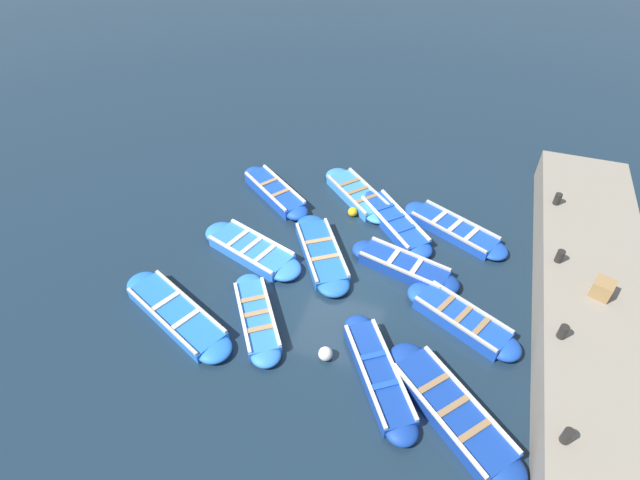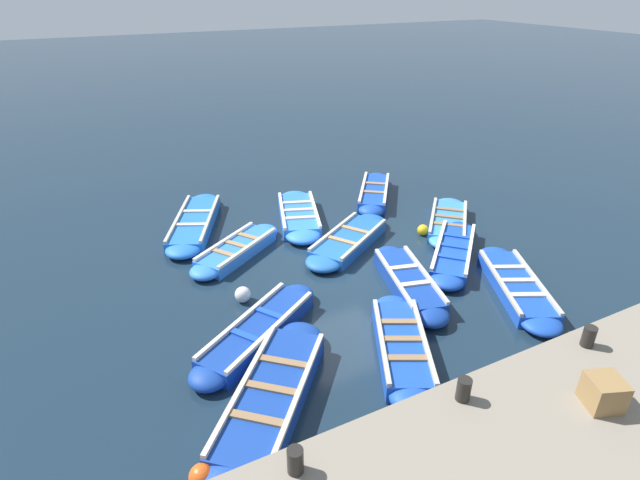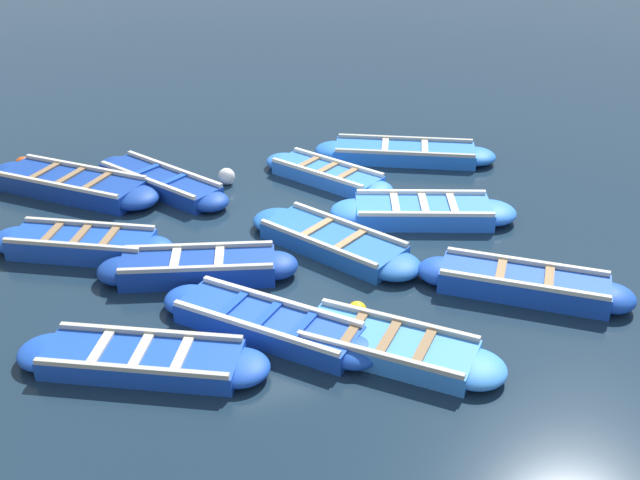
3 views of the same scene
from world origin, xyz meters
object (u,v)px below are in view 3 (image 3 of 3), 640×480
at_px(boat_end_of_row, 388,346).
at_px(boat_stern_in, 71,185).
at_px(boat_inner_gap, 333,242).
at_px(boat_tucked, 404,153).
at_px(boat_alongside, 142,360).
at_px(boat_centre, 423,212).
at_px(buoy_orange_near, 227,176).
at_px(boat_near_quay, 268,324).
at_px(boat_mid_row, 161,182).
at_px(boat_outer_left, 523,284).
at_px(boat_far_corner, 198,268).
at_px(boat_outer_right, 327,175).
at_px(boat_broadside, 82,244).
at_px(buoy_yellow_far, 357,311).
at_px(buoy_white_drifting, 24,165).

relative_size(boat_end_of_row, boat_stern_in, 0.84).
bearing_deg(boat_inner_gap, boat_tucked, 49.30).
height_order(boat_alongside, boat_centre, boat_centre).
bearing_deg(buoy_orange_near, boat_end_of_row, -81.89).
height_order(boat_inner_gap, boat_near_quay, boat_near_quay).
distance_m(boat_mid_row, boat_alongside, 5.79).
distance_m(boat_mid_row, boat_outer_left, 7.50).
distance_m(boat_mid_row, boat_far_corner, 3.61).
bearing_deg(boat_end_of_row, boat_outer_right, 79.20).
distance_m(boat_near_quay, buoy_orange_near, 5.34).
relative_size(boat_mid_row, boat_tucked, 0.84).
height_order(boat_stern_in, boat_outer_left, boat_stern_in).
height_order(boat_broadside, buoy_yellow_far, boat_broadside).
bearing_deg(buoy_orange_near, boat_far_corner, -109.48).
bearing_deg(buoy_white_drifting, boat_stern_in, -56.46).
relative_size(boat_broadside, boat_outer_right, 1.08).
distance_m(boat_broadside, boat_near_quay, 4.06).
bearing_deg(boat_mid_row, boat_end_of_row, -71.03).
bearing_deg(boat_inner_gap, buoy_orange_near, 109.54).
bearing_deg(buoy_yellow_far, boat_outer_left, -3.52).
distance_m(boat_near_quay, boat_far_corner, 1.97).
bearing_deg(boat_outer_right, boat_broadside, -163.06).
bearing_deg(boat_end_of_row, buoy_orange_near, 98.11).
relative_size(boat_inner_gap, boat_alongside, 0.96).
bearing_deg(boat_outer_right, boat_inner_gap, -107.08).
distance_m(boat_near_quay, boat_centre, 4.49).
distance_m(boat_stern_in, boat_alongside, 6.14).
height_order(boat_far_corner, buoy_white_drifting, boat_far_corner).
distance_m(boat_alongside, buoy_yellow_far, 3.18).
xyz_separation_m(boat_end_of_row, boat_centre, (2.24, 3.58, 0.02)).
relative_size(boat_outer_left, buoy_orange_near, 9.06).
relative_size(boat_end_of_row, boat_tucked, 0.76).
bearing_deg(buoy_yellow_far, boat_mid_row, 111.03).
distance_m(boat_centre, boat_tucked, 2.92).
height_order(boat_stern_in, boat_alongside, boat_stern_in).
relative_size(boat_mid_row, boat_far_corner, 1.01).
distance_m(boat_inner_gap, boat_tucked, 4.37).
distance_m(boat_broadside, boat_outer_right, 5.22).
bearing_deg(buoy_yellow_far, boat_near_quay, 176.25).
bearing_deg(buoy_orange_near, boat_outer_right, -14.73).
height_order(boat_end_of_row, buoy_white_drifting, buoy_white_drifting).
xyz_separation_m(boat_stern_in, buoy_yellow_far, (3.85, -5.95, -0.04)).
xyz_separation_m(boat_near_quay, buoy_yellow_far, (1.36, -0.09, -0.01)).
bearing_deg(boat_tucked, boat_stern_in, 175.72).
xyz_separation_m(boat_tucked, buoy_orange_near, (-4.01, -0.03, 0.02)).
bearing_deg(buoy_white_drifting, boat_outer_right, -22.50).
height_order(boat_end_of_row, boat_tucked, boat_tucked).
bearing_deg(boat_alongside, boat_tucked, 41.11).
distance_m(boat_inner_gap, boat_far_corner, 2.39).
relative_size(boat_far_corner, boat_outer_left, 1.06).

